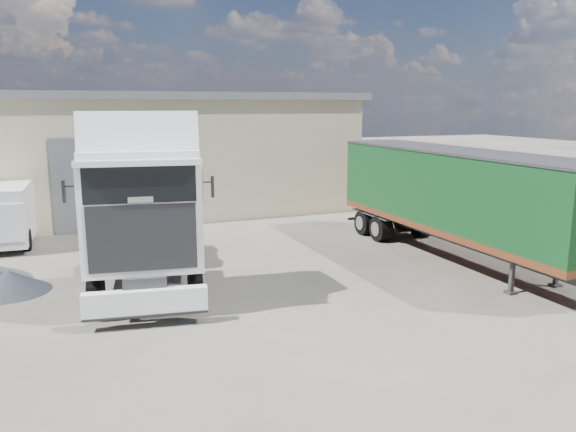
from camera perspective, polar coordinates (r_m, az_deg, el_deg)
name	(u,v)px	position (r m, az deg, el deg)	size (l,w,h in m)	color
ground	(237,309)	(13.66, -5.18, -9.42)	(120.00, 120.00, 0.00)	#2B2923
warehouse	(2,153)	(28.40, -27.02, 5.72)	(30.60, 12.60, 5.42)	#BBB390
brick_boundary_wall	(463,193)	(24.01, 17.32, 2.24)	(0.35, 26.00, 2.50)	maroon
tractor_unit	(145,220)	(14.57, -14.35, -0.36)	(3.73, 7.30, 4.68)	black
box_trailer	(455,193)	(18.24, 16.61, 2.25)	(2.20, 10.38, 3.45)	#2D2D30
panel_van	(0,212)	(22.20, -27.19, 0.40)	(2.48, 5.35, 2.13)	black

